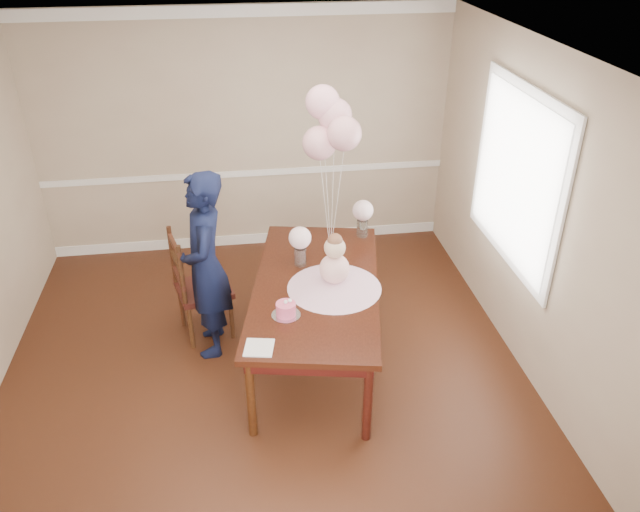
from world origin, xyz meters
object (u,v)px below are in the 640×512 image
Objects in this scene: dining_table_top at (316,286)px; dining_chair_seat at (204,289)px; birthday_cake at (286,309)px; woman at (206,266)px.

dining_table_top reaches higher than dining_chair_seat.
dining_chair_seat is (-0.68, 0.95, -0.36)m from birthday_cake.
dining_chair_seat is 0.27× the size of woman.
woman is (-0.92, 0.30, 0.11)m from dining_table_top.
dining_chair_seat is at bearing 125.73° from birthday_cake.
dining_chair_seat is at bearing 162.70° from dining_table_top.
woman is at bearing 173.22° from dining_table_top.
dining_table_top is 4.46× the size of dining_chair_seat.
woman reaches higher than dining_table_top.
dining_table_top is 13.33× the size of birthday_cake.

